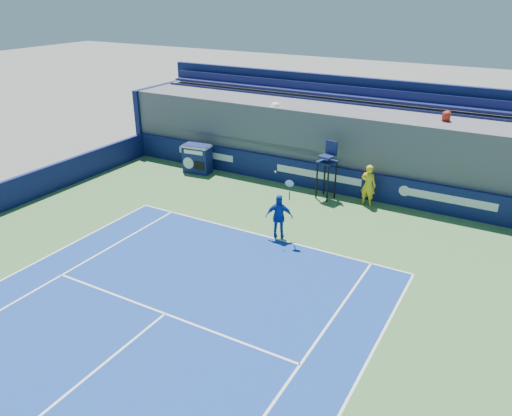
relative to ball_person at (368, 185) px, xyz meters
The scene contains 6 objects.
ball_person is the anchor object (origin of this frame).
back_hoarding 2.52m from the ball_person, 166.25° to the left, with size 20.40×0.21×1.20m.
match_clock 8.42m from the ball_person, behind, with size 1.39×0.87×1.40m.
umpire_chair 1.88m from the ball_person, behind, with size 0.83×0.83×2.48m.
tennis_player 4.80m from the ball_person, 111.98° to the right, with size 1.05×0.73×2.57m.
stadium_seating 3.73m from the ball_person, 132.74° to the left, with size 21.00×4.05×4.40m.
Camera 1 is at (7.82, -2.27, 8.29)m, focal length 35.00 mm.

